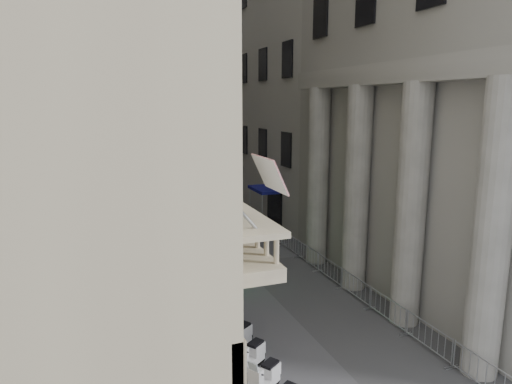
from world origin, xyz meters
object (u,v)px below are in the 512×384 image
(pedestrian_b, at_px, (239,211))
(pedestrian_a, at_px, (217,233))
(info_kiosk, at_px, (214,272))
(street_lamp, at_px, (180,186))
(security_tent, at_px, (158,200))

(pedestrian_b, bearing_deg, pedestrian_a, 100.51)
(info_kiosk, distance_m, pedestrian_b, 13.94)
(street_lamp, xyz_separation_m, pedestrian_b, (6.80, 11.56, -4.41))
(street_lamp, distance_m, info_kiosk, 4.53)
(security_tent, bearing_deg, info_kiosk, -84.03)
(info_kiosk, height_order, pedestrian_a, info_kiosk)
(security_tent, height_order, pedestrian_b, security_tent)
(security_tent, height_order, pedestrian_a, security_tent)
(security_tent, height_order, info_kiosk, security_tent)
(info_kiosk, bearing_deg, street_lamp, 124.15)
(pedestrian_b, bearing_deg, security_tent, 59.28)
(pedestrian_b, bearing_deg, street_lamp, 100.20)
(info_kiosk, relative_size, pedestrian_a, 1.12)
(info_kiosk, height_order, pedestrian_b, info_kiosk)
(security_tent, bearing_deg, pedestrian_a, -49.50)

